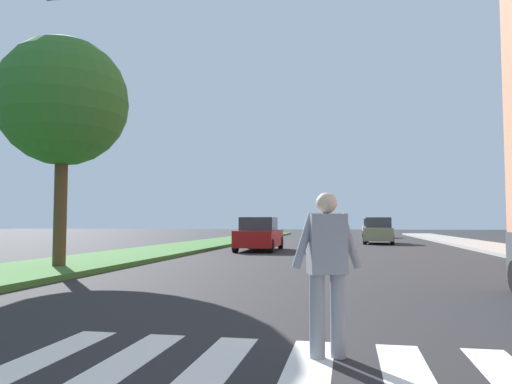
{
  "coord_description": "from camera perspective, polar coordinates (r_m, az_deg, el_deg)",
  "views": [
    {
      "loc": [
        0.84,
        2.63,
        1.38
      ],
      "look_at": [
        -1.69,
        16.02,
        2.23
      ],
      "focal_mm": 34.3,
      "sensor_mm": 36.0,
      "label": 1
    }
  ],
  "objects": [
    {
      "name": "sedan_midblock",
      "position": [
        23.98,
        0.39,
        -5.05
      ],
      "size": [
        1.93,
        4.48,
        1.62
      ],
      "color": "maroon",
      "rests_on": "ground_plane"
    },
    {
      "name": "sedan_distant",
      "position": [
        32.9,
        14.14,
        -4.49
      ],
      "size": [
        2.15,
        4.17,
        1.7
      ],
      "color": "gray",
      "rests_on": "ground_plane"
    },
    {
      "name": "traffic_light_gantry",
      "position": [
        8.2,
        -22.94,
        18.08
      ],
      "size": [
        9.03,
        0.3,
        6.0
      ],
      "color": "gold",
      "rests_on": "median_strip"
    },
    {
      "name": "sedan_far_horizon",
      "position": [
        46.15,
        13.41,
        -4.19
      ],
      "size": [
        1.84,
        4.57,
        1.72
      ],
      "color": "silver",
      "rests_on": "ground_plane"
    },
    {
      "name": "crosswalk",
      "position": [
        4.94,
        0.53,
        -19.74
      ],
      "size": [
        4.95,
        2.2,
        0.01
      ],
      "color": "silver",
      "rests_on": "ground_plane"
    },
    {
      "name": "pedestrian_performer",
      "position": [
        5.14,
        8.29,
        -8.51
      ],
      "size": [
        0.73,
        0.35,
        1.69
      ],
      "color": "gray",
      "rests_on": "ground_plane"
    },
    {
      "name": "ground_plane",
      "position": [
        27.42,
        9.01,
        -6.4
      ],
      "size": [
        140.0,
        140.0,
        0.0
      ],
      "primitive_type": "plane",
      "color": "#262628"
    },
    {
      "name": "tree_mid",
      "position": [
        15.43,
        -21.59,
        9.72
      ],
      "size": [
        3.72,
        3.72,
        6.59
      ],
      "color": "#4C3823",
      "rests_on": "median_strip"
    },
    {
      "name": "sidewalk_right",
      "position": [
        26.47,
        27.19,
        -6.0
      ],
      "size": [
        3.0,
        64.0,
        0.15
      ],
      "primitive_type": "cube",
      "color": "#9E9991",
      "rests_on": "ground_plane"
    },
    {
      "name": "median_strip",
      "position": [
        26.79,
        -7.85,
        -6.32
      ],
      "size": [
        3.72,
        64.0,
        0.15
      ],
      "primitive_type": "cube",
      "color": "#386B2D",
      "rests_on": "ground_plane"
    }
  ]
}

